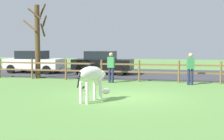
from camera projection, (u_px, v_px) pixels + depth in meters
ground_plane at (126, 97)px, 12.69m from camera, size 60.00×60.00×0.00m
parking_asphalt at (150, 74)px, 21.72m from camera, size 28.00×7.40×0.05m
paddock_fence at (139, 69)px, 17.53m from camera, size 21.75×0.11×1.20m
bare_tree at (38, 39)px, 19.11m from camera, size 1.47×1.48×4.52m
zebra at (92, 77)px, 11.52m from camera, size 0.97×1.84×1.41m
crow_on_grass at (82, 88)px, 14.33m from camera, size 0.21×0.10×0.20m
parked_car_white at (34, 62)px, 22.28m from camera, size 4.04×1.97×1.56m
parked_car_black at (102, 62)px, 21.40m from camera, size 4.02×1.92×1.56m
visitor_left_of_tree at (190, 67)px, 16.18m from camera, size 0.40×0.30×1.64m
visitor_right_of_tree at (111, 66)px, 17.07m from camera, size 0.38×0.25×1.64m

